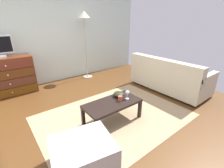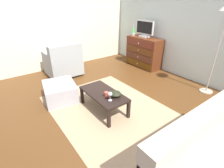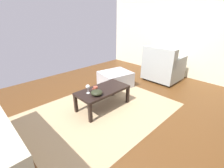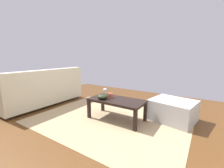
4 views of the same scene
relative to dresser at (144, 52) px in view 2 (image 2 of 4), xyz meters
The scene contains 14 objects.
ground_plane 2.38m from the dresser, 60.65° to the right, with size 5.83×5.17×0.05m, color #543217.
wall_accent_rear 1.46m from the dresser, 15.25° to the left, with size 5.83×0.12×2.57m, color silver.
wall_plain_left 2.68m from the dresser, 126.98° to the right, with size 0.12×5.17×2.57m, color beige.
area_rug 2.64m from the dresser, 58.97° to the right, with size 2.60×1.90×0.01m, color tan.
dresser is the anchor object (origin of this frame).
tv 0.69m from the dresser, 159.10° to the left, with size 0.63×0.18×0.47m.
lava_lamp 0.74m from the dresser, behind, with size 0.09×0.09×0.33m.
coffee_table 2.63m from the dresser, 61.96° to the right, with size 0.97×0.48×0.37m.
wine_glass 2.82m from the dresser, 57.41° to the right, with size 0.07×0.07×0.16m.
mug 2.73m from the dresser, 59.59° to the right, with size 0.11×0.08×0.08m.
bowl_decorative 2.65m from the dresser, 56.65° to the right, with size 0.20×0.20×0.09m, color black.
couch_large 3.79m from the dresser, 33.85° to the right, with size 0.85×1.84×0.83m.
armchair 2.38m from the dresser, 108.68° to the right, with size 0.80×0.84×0.90m.
ottoman 2.87m from the dresser, 82.10° to the right, with size 0.70×0.60×0.36m, color #A4A2A7.
Camera 2 is at (2.31, -1.75, 1.87)m, focal length 27.01 mm.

